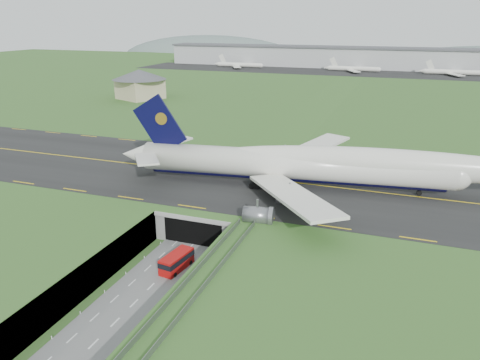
% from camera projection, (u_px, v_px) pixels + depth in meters
% --- Properties ---
extents(ground, '(900.00, 900.00, 0.00)m').
position_uv_depth(ground, '(174.00, 265.00, 82.86)').
color(ground, '#335A24').
rests_on(ground, ground).
extents(airfield_deck, '(800.00, 800.00, 6.00)m').
position_uv_depth(airfield_deck, '(173.00, 249.00, 81.88)').
color(airfield_deck, gray).
rests_on(airfield_deck, ground).
extents(trench_road, '(12.00, 75.00, 0.20)m').
position_uv_depth(trench_road, '(152.00, 286.00, 76.17)').
color(trench_road, slate).
rests_on(trench_road, ground).
extents(taxiway, '(800.00, 44.00, 0.18)m').
position_uv_depth(taxiway, '(238.00, 176.00, 110.18)').
color(taxiway, black).
rests_on(taxiway, airfield_deck).
extents(tunnel_portal, '(17.00, 22.30, 6.00)m').
position_uv_depth(tunnel_portal, '(211.00, 212.00, 96.61)').
color(tunnel_portal, gray).
rests_on(tunnel_portal, ground).
extents(guideway, '(3.00, 53.00, 7.05)m').
position_uv_depth(guideway, '(179.00, 312.00, 60.60)').
color(guideway, '#A8A8A3').
rests_on(guideway, ground).
extents(jumbo_jet, '(94.12, 60.23, 20.09)m').
position_uv_depth(jumbo_jet, '(323.00, 165.00, 100.48)').
color(jumbo_jet, silver).
rests_on(jumbo_jet, ground).
extents(shuttle_tram, '(3.68, 7.45, 2.92)m').
position_uv_depth(shuttle_tram, '(177.00, 261.00, 80.70)').
color(shuttle_tram, '#AA0C0B').
rests_on(shuttle_tram, ground).
extents(service_building, '(32.31, 32.31, 13.39)m').
position_uv_depth(service_building, '(140.00, 82.00, 214.13)').
color(service_building, tan).
rests_on(service_building, ground).
extents(cargo_terminal, '(320.00, 67.00, 15.60)m').
position_uv_depth(cargo_terminal, '(362.00, 58.00, 344.25)').
color(cargo_terminal, '#B2B2B2').
rests_on(cargo_terminal, ground).
extents(distant_hills, '(700.00, 91.00, 60.00)m').
position_uv_depth(distant_hills, '(445.00, 69.00, 445.32)').
color(distant_hills, slate).
rests_on(distant_hills, ground).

